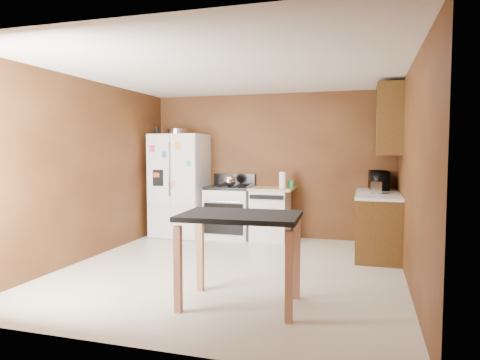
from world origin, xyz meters
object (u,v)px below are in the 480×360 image
at_px(dishwasher, 270,213).
at_px(pen_cup, 157,131).
at_px(kettle, 229,181).
at_px(gas_range, 230,211).
at_px(green_canister, 291,184).
at_px(island, 240,228).
at_px(refrigerator, 180,185).
at_px(roasting_pan, 178,132).
at_px(microwave, 379,181).
at_px(toaster, 376,187).
at_px(paper_towel, 283,180).

bearing_deg(dishwasher, pen_cup, -175.99).
relative_size(kettle, gas_range, 0.19).
relative_size(pen_cup, green_canister, 1.01).
xyz_separation_m(gas_range, dishwasher, (0.72, 0.02, -0.01)).
relative_size(dishwasher, island, 0.75).
bearing_deg(refrigerator, island, -56.24).
bearing_deg(green_canister, pen_cup, -175.22).
relative_size(roasting_pan, island, 0.33).
xyz_separation_m(roasting_pan, kettle, (0.98, -0.10, -0.85)).
bearing_deg(dishwasher, green_canister, 9.44).
height_order(pen_cup, kettle, pen_cup).
bearing_deg(microwave, pen_cup, 86.14).
height_order(toaster, refrigerator, refrigerator).
bearing_deg(roasting_pan, island, -56.14).
bearing_deg(green_canister, roasting_pan, -177.24).
bearing_deg(microwave, green_canister, 81.66).
relative_size(microwave, island, 0.42).
relative_size(pen_cup, kettle, 0.60).
relative_size(refrigerator, dishwasher, 2.02).
bearing_deg(roasting_pan, pen_cup, -164.56).
relative_size(paper_towel, green_canister, 2.23).
distance_m(gas_range, island, 3.27).
bearing_deg(gas_range, refrigerator, -176.19).
xyz_separation_m(roasting_pan, toaster, (3.36, -0.57, -0.86)).
xyz_separation_m(pen_cup, dishwasher, (2.04, 0.14, -1.41)).
distance_m(pen_cup, refrigerator, 1.05).
bearing_deg(dishwasher, island, -82.99).
relative_size(toaster, gas_range, 0.22).
xyz_separation_m(roasting_pan, gas_range, (0.95, 0.02, -1.39)).
height_order(roasting_pan, gas_range, roasting_pan).
distance_m(roasting_pan, refrigerator, 0.95).
xyz_separation_m(pen_cup, gas_range, (1.32, 0.12, -1.40)).
height_order(paper_towel, toaster, paper_towel).
height_order(roasting_pan, refrigerator, roasting_pan).
distance_m(green_canister, refrigerator, 1.97).
distance_m(pen_cup, gas_range, 1.93).
distance_m(roasting_pan, gas_range, 1.68).
xyz_separation_m(kettle, paper_towel, (0.91, 0.04, 0.02)).
bearing_deg(dishwasher, roasting_pan, -178.60).
xyz_separation_m(microwave, gas_range, (-2.46, -0.02, -0.57)).
relative_size(kettle, refrigerator, 0.11).
relative_size(green_canister, island, 0.10).
relative_size(pen_cup, refrigerator, 0.07).
distance_m(green_canister, toaster, 1.51).
xyz_separation_m(roasting_pan, green_canister, (2.00, 0.10, -0.90)).
distance_m(pen_cup, dishwasher, 2.48).
relative_size(kettle, green_canister, 1.69).
bearing_deg(pen_cup, dishwasher, 4.01).
bearing_deg(roasting_pan, paper_towel, -1.79).
xyz_separation_m(paper_towel, island, (0.15, -2.99, -0.27)).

